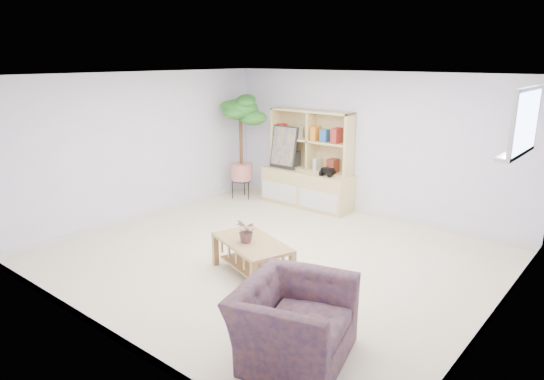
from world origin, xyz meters
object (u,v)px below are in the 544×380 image
Objects in this scene: storage_unit at (308,159)px; coffee_table at (252,258)px; floor_tree at (241,148)px; armchair at (293,317)px.

coffee_table is at bearing -67.49° from storage_unit.
armchair is at bearing -42.09° from floor_tree.
storage_unit is at bearing 131.59° from coffee_table.
storage_unit is at bearing 18.70° from armchair.
coffee_table is 1.02× the size of armchair.
storage_unit is 3.10m from coffee_table.
coffee_table is at bearing 38.56° from armchair.
floor_tree is (-2.42, 2.42, 0.76)m from coffee_table.
armchair is (1.42, -1.04, 0.17)m from coffee_table.
floor_tree reaches higher than armchair.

